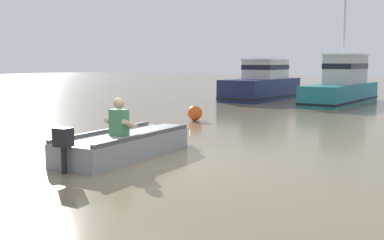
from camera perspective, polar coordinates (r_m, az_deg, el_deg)
The scene contains 5 objects.
ground_plane at distance 9.10m, azimuth -4.32°, elevation -4.92°, with size 120.00×120.00×0.00m, color #7A6B4C.
rowboat_with_person at distance 9.57m, azimuth -7.92°, elevation -2.85°, with size 1.14×3.71×1.19m.
moored_boat_navy at distance 24.25m, azimuth 8.47°, elevation 4.31°, with size 2.46×5.46×2.06m.
moored_boat_teal at distance 22.89m, azimuth 17.70°, elevation 4.05°, with size 2.22×6.50×4.87m.
mooring_buoy at distance 15.25m, azimuth 0.35°, elevation 0.83°, with size 0.48×0.48×0.48m, color #E55919.
Camera 1 is at (5.09, -7.30, 1.87)m, focal length 44.20 mm.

